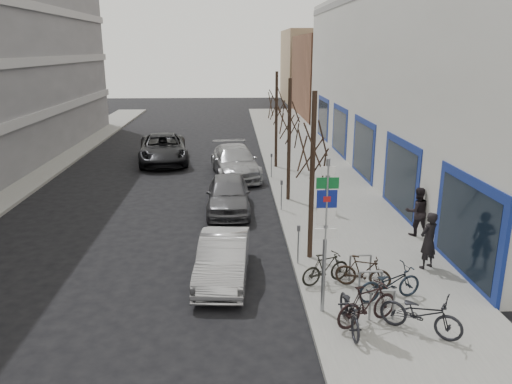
{
  "coord_description": "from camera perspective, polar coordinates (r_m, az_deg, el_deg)",
  "views": [
    {
      "loc": [
        0.14,
        -11.5,
        6.71
      ],
      "look_at": [
        0.9,
        4.82,
        2.0
      ],
      "focal_mm": 35.0,
      "sensor_mm": 36.0,
      "label": 1
    }
  ],
  "objects": [
    {
      "name": "tree_far",
      "position": [
        28.23,
        2.36,
        10.78
      ],
      "size": [
        1.8,
        1.8,
        5.5
      ],
      "color": "black",
      "rests_on": "ground"
    },
    {
      "name": "pedestrian_near",
      "position": [
        16.22,
        19.1,
        -5.25
      ],
      "size": [
        0.79,
        0.7,
        1.81
      ],
      "primitive_type": "imported",
      "rotation": [
        0.0,
        0.0,
        3.66
      ],
      "color": "black",
      "rests_on": "sidewalk_east"
    },
    {
      "name": "bike_rack",
      "position": [
        14.02,
        12.94,
        -9.93
      ],
      "size": [
        0.66,
        2.26,
        0.83
      ],
      "color": "gray",
      "rests_on": "sidewalk_east"
    },
    {
      "name": "sidewalk_east",
      "position": [
        22.92,
        8.4,
        -0.92
      ],
      "size": [
        5.0,
        70.0,
        0.15
      ],
      "primitive_type": "cube",
      "color": "slate",
      "rests_on": "ground"
    },
    {
      "name": "brick_building_far",
      "position": [
        53.15,
        11.61,
        12.86
      ],
      "size": [
        12.0,
        14.0,
        8.0
      ],
      "primitive_type": "cube",
      "color": "brown",
      "rests_on": "ground"
    },
    {
      "name": "pedestrian_far",
      "position": [
        18.93,
        17.96,
        -2.09
      ],
      "size": [
        0.68,
        0.47,
        1.82
      ],
      "primitive_type": "imported",
      "rotation": [
        0.0,
        0.0,
        3.16
      ],
      "color": "black",
      "rests_on": "sidewalk_east"
    },
    {
      "name": "bike_mid_curb",
      "position": [
        14.07,
        15.06,
        -9.71
      ],
      "size": [
        1.94,
        1.04,
        1.14
      ],
      "primitive_type": "imported",
      "rotation": [
        0.0,
        0.0,
        1.84
      ],
      "color": "black",
      "rests_on": "sidewalk_east"
    },
    {
      "name": "tan_building_far",
      "position": [
        67.86,
        8.93,
        14.04
      ],
      "size": [
        13.0,
        12.0,
        9.0
      ],
      "primitive_type": "cube",
      "color": "#937A5B",
      "rests_on": "ground"
    },
    {
      "name": "ground",
      "position": [
        13.32,
        -3.01,
        -14.2
      ],
      "size": [
        120.0,
        120.0,
        0.0
      ],
      "primitive_type": "plane",
      "color": "black",
      "rests_on": "ground"
    },
    {
      "name": "bike_near_right",
      "position": [
        12.8,
        12.61,
        -12.35
      ],
      "size": [
        1.87,
        1.24,
        1.1
      ],
      "primitive_type": "imported",
      "rotation": [
        0.0,
        0.0,
        2.0
      ],
      "color": "black",
      "rests_on": "sidewalk_east"
    },
    {
      "name": "bike_far_curb",
      "position": [
        12.75,
        18.37,
        -12.69
      ],
      "size": [
        1.96,
        1.59,
        1.2
      ],
      "primitive_type": "imported",
      "rotation": [
        0.0,
        0.0,
        0.97
      ],
      "color": "black",
      "rests_on": "sidewalk_east"
    },
    {
      "name": "tree_near",
      "position": [
        15.42,
        6.58,
        6.25
      ],
      "size": [
        1.8,
        1.8,
        5.5
      ],
      "color": "black",
      "rests_on": "ground"
    },
    {
      "name": "meter_back",
      "position": [
        26.23,
        1.78,
        3.32
      ],
      "size": [
        0.1,
        0.08,
        1.27
      ],
      "color": "gray",
      "rests_on": "sidewalk_east"
    },
    {
      "name": "meter_front",
      "position": [
        15.74,
        4.87,
        -5.57
      ],
      "size": [
        0.1,
        0.08,
        1.27
      ],
      "color": "gray",
      "rests_on": "sidewalk_east"
    },
    {
      "name": "bike_near_left",
      "position": [
        12.54,
        10.72,
        -12.83
      ],
      "size": [
        0.58,
        1.84,
        1.12
      ],
      "primitive_type": "imported",
      "rotation": [
        0.0,
        0.0,
        0.02
      ],
      "color": "black",
      "rests_on": "sidewalk_east"
    },
    {
      "name": "bike_mid_inner",
      "position": [
        14.66,
        7.97,
        -8.59
      ],
      "size": [
        1.64,
        1.04,
        0.96
      ],
      "primitive_type": "imported",
      "rotation": [
        0.0,
        0.0,
        1.96
      ],
      "color": "black",
      "rests_on": "sidewalk_east"
    },
    {
      "name": "highway_sign_pole",
      "position": [
        12.46,
        7.96,
        -4.04
      ],
      "size": [
        0.55,
        0.1,
        4.2
      ],
      "color": "gray",
      "rests_on": "ground"
    },
    {
      "name": "bike_far_inner",
      "position": [
        14.62,
        12.14,
        -8.87
      ],
      "size": [
        1.66,
        0.99,
        0.97
      ],
      "primitive_type": "imported",
      "rotation": [
        0.0,
        0.0,
        1.22
      ],
      "color": "black",
      "rests_on": "sidewalk_east"
    },
    {
      "name": "tree_mid",
      "position": [
        21.8,
        3.86,
        9.19
      ],
      "size": [
        1.8,
        1.8,
        5.5
      ],
      "color": "black",
      "rests_on": "ground"
    },
    {
      "name": "parked_car_back",
      "position": [
        27.07,
        -2.4,
        3.49
      ],
      "size": [
        2.99,
        5.85,
        1.62
      ],
      "primitive_type": "imported",
      "rotation": [
        0.0,
        0.0,
        0.13
      ],
      "color": "#939397",
      "rests_on": "ground"
    },
    {
      "name": "parked_car_front",
      "position": [
        15.05,
        -3.78,
        -7.6
      ],
      "size": [
        1.71,
        4.17,
        1.34
      ],
      "primitive_type": "imported",
      "rotation": [
        0.0,
        0.0,
        -0.07
      ],
      "color": "#A3A4A8",
      "rests_on": "ground"
    },
    {
      "name": "parked_car_mid",
      "position": [
        21.21,
        -3.18,
        -0.22
      ],
      "size": [
        1.82,
        4.48,
        1.52
      ],
      "primitive_type": "imported",
      "rotation": [
        0.0,
        0.0,
        0.01
      ],
      "color": "#525358",
      "rests_on": "ground"
    },
    {
      "name": "lane_car",
      "position": [
        30.93,
        -10.57,
        4.89
      ],
      "size": [
        3.61,
        6.42,
        1.69
      ],
      "primitive_type": "imported",
      "rotation": [
        0.0,
        0.0,
        0.14
      ],
      "color": "black",
      "rests_on": "ground"
    },
    {
      "name": "meter_mid",
      "position": [
        20.92,
        2.93,
        -0.01
      ],
      "size": [
        0.1,
        0.08,
        1.27
      ],
      "color": "gray",
      "rests_on": "sidewalk_east"
    }
  ]
}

